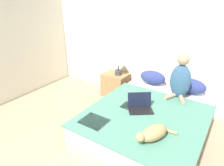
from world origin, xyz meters
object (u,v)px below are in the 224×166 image
pillow_far (191,86)px  table_lamp (118,60)px  person_sitting (180,79)px  cat_tabby (153,133)px  bed (149,122)px  laptop_open (140,106)px  pillow_near (153,77)px  nightstand (115,85)px

pillow_far → table_lamp: (-1.48, -0.06, 0.23)m
person_sitting → table_lamp: bearing=170.6°
cat_tabby → bed: bearing=-129.7°
pillow_far → laptop_open: bearing=-116.2°
pillow_far → laptop_open: size_ratio=1.12×
person_sitting → laptop_open: size_ratio=1.69×
pillow_near → table_lamp: 0.79m
person_sitting → nightstand: 1.53m
person_sitting → table_lamp: 1.36m
cat_tabby → table_lamp: (-1.42, 1.50, 0.27)m
pillow_near → table_lamp: (-0.75, -0.06, 0.23)m
pillow_far → cat_tabby: 1.56m
pillow_near → table_lamp: table_lamp is taller
pillow_far → person_sitting: size_ratio=0.66×
person_sitting → pillow_far: bearing=64.0°
pillow_near → person_sitting: person_sitting is taller
cat_tabby → laptop_open: size_ratio=1.11×
laptop_open → pillow_far: bearing=27.4°
bed → table_lamp: (-1.12, 0.86, 0.59)m
bed → laptop_open: 0.33m
pillow_far → table_lamp: table_lamp is taller
person_sitting → table_lamp: person_sitting is taller
person_sitting → nightstand: bearing=171.1°
pillow_near → laptop_open: pillow_near is taller
bed → pillow_near: size_ratio=4.21×
cat_tabby → laptop_open: 0.70m
bed → table_lamp: table_lamp is taller
bed → laptop_open: (-0.13, -0.10, 0.28)m
pillow_near → pillow_far: 0.73m
table_lamp → cat_tabby: bearing=-46.7°
pillow_near → nightstand: 0.89m
pillow_near → person_sitting: size_ratio=0.66×
pillow_far → laptop_open: (-0.50, -1.01, -0.08)m
cat_tabby → nightstand: size_ratio=0.96×
bed → nightstand: nightstand is taller
bed → person_sitting: size_ratio=2.78×
bed → laptop_open: laptop_open is taller
pillow_near → table_lamp: size_ratio=1.08×
bed → person_sitting: person_sitting is taller
table_lamp → bed: bearing=-37.5°
pillow_near → cat_tabby: (0.67, -1.56, -0.04)m
pillow_far → table_lamp: size_ratio=1.08×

